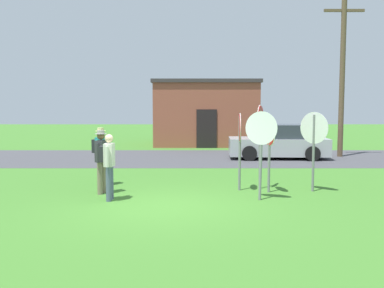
% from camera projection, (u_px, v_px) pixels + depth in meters
% --- Properties ---
extents(ground_plane, '(80.00, 80.00, 0.00)m').
position_uv_depth(ground_plane, '(161.00, 206.00, 10.88)').
color(ground_plane, '#3D7528').
extents(street_asphalt, '(60.00, 6.40, 0.01)m').
position_uv_depth(street_asphalt, '(175.00, 158.00, 20.28)').
color(street_asphalt, '#424247').
rests_on(street_asphalt, ground).
extents(building_background, '(6.04, 4.78, 3.75)m').
position_uv_depth(building_background, '(206.00, 112.00, 26.74)').
color(building_background, brown).
rests_on(building_background, ground).
extents(utility_pole, '(1.80, 0.24, 7.17)m').
position_uv_depth(utility_pole, '(343.00, 74.00, 20.45)').
color(utility_pole, brown).
rests_on(utility_pole, ground).
extents(parked_car_on_street, '(4.37, 2.16, 1.51)m').
position_uv_depth(parked_car_on_street, '(280.00, 143.00, 20.06)').
color(parked_car_on_street, '#A5A8AD').
rests_on(parked_car_on_street, ground).
extents(stop_sign_far_back, '(0.61, 0.65, 2.22)m').
position_uv_depth(stop_sign_far_back, '(314.00, 137.00, 12.57)').
color(stop_sign_far_back, slate).
rests_on(stop_sign_far_back, ground).
extents(stop_sign_low_front, '(0.08, 0.83, 2.19)m').
position_uv_depth(stop_sign_low_front, '(240.00, 137.00, 12.73)').
color(stop_sign_low_front, slate).
rests_on(stop_sign_low_front, ground).
extents(stop_sign_leaning_left, '(0.19, 0.78, 2.07)m').
position_uv_depth(stop_sign_leaning_left, '(270.00, 141.00, 12.45)').
color(stop_sign_leaning_left, slate).
rests_on(stop_sign_leaning_left, ground).
extents(stop_sign_leaning_right, '(0.29, 0.68, 2.42)m').
position_uv_depth(stop_sign_leaning_right, '(261.00, 132.00, 12.96)').
color(stop_sign_leaning_right, slate).
rests_on(stop_sign_leaning_right, ground).
extents(stop_sign_nearest, '(0.77, 0.45, 2.27)m').
position_uv_depth(stop_sign_nearest, '(262.00, 139.00, 11.49)').
color(stop_sign_nearest, slate).
rests_on(stop_sign_nearest, ground).
extents(person_in_blue, '(0.37, 0.57, 1.69)m').
position_uv_depth(person_in_blue, '(109.00, 162.00, 11.44)').
color(person_in_blue, '#4C5670').
rests_on(person_in_blue, ground).
extents(person_with_sunhat, '(0.42, 0.56, 1.74)m').
position_uv_depth(person_with_sunhat, '(101.00, 152.00, 13.49)').
color(person_with_sunhat, '#4C5670').
rests_on(person_with_sunhat, ground).
extents(person_holding_notes, '(0.31, 0.56, 1.74)m').
position_uv_depth(person_holding_notes, '(102.00, 158.00, 12.30)').
color(person_holding_notes, '#7A6B56').
rests_on(person_holding_notes, ground).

